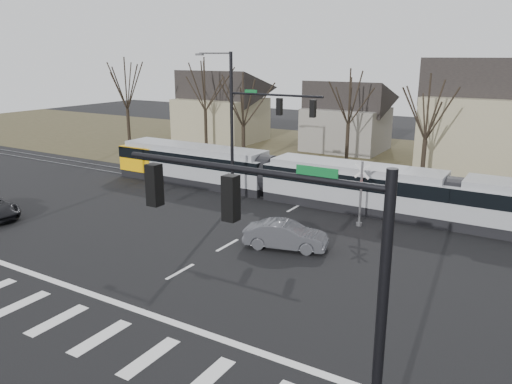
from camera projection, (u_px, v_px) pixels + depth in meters
The scene contains 15 objects.
ground at pixel (151, 288), 22.16m from camera, with size 140.00×140.00×0.00m, color black.
grass_verge at pixel (378, 161), 48.54m from camera, with size 140.00×28.00×0.01m, color #38331E.
crosswalk at pixel (78, 328), 18.86m from camera, with size 27.00×2.60×0.01m.
stop_line at pixel (121, 304), 20.67m from camera, with size 28.00×0.35×0.01m, color silver.
lane_dashes at pixel (307, 201), 35.35m from camera, with size 0.18×30.00×0.01m.
rail_pair at pixel (306, 201), 35.18m from camera, with size 90.00×1.52×0.06m.
tram at pixel (352, 184), 33.27m from camera, with size 40.06×2.97×3.04m.
sedan at pixel (286, 235), 26.52m from camera, with size 4.68×2.63×1.46m, color #434449.
signal_pole_near_right at pixel (297, 286), 10.78m from camera, with size 6.72×0.44×8.00m.
signal_pole_far at pixel (252, 124), 32.15m from camera, with size 9.28×0.44×10.20m.
rail_crossing_signal at pixel (361, 196), 29.71m from camera, with size 1.08×0.36×4.00m.
tree_row at pixel (383, 117), 41.27m from camera, with size 59.20×7.20×10.00m.
house_a at pixel (221, 103), 58.99m from camera, with size 9.72×8.64×8.60m.
house_b at pixel (347, 113), 53.28m from camera, with size 8.64×7.56×7.65m.
house_c at pixel (486, 111), 43.48m from camera, with size 10.80×8.64×10.10m.
Camera 1 is at (14.46, -14.88, 10.00)m, focal length 35.00 mm.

